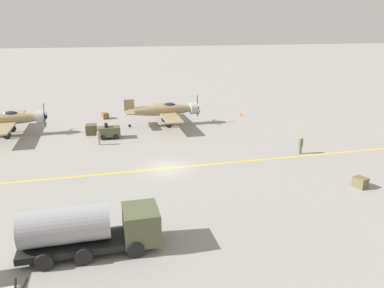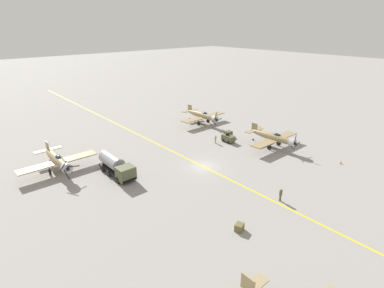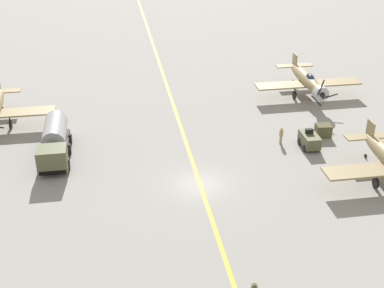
% 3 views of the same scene
% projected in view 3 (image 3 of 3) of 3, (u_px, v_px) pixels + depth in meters
% --- Properties ---
extents(ground_plane, '(400.00, 400.00, 0.00)m').
position_uv_depth(ground_plane, '(200.00, 184.00, 44.42)').
color(ground_plane, gray).
extents(taxiway_stripe, '(0.30, 160.00, 0.01)m').
position_uv_depth(taxiway_stripe, '(200.00, 184.00, 44.41)').
color(taxiway_stripe, yellow).
rests_on(taxiway_stripe, ground).
extents(airplane_near_left, '(12.00, 9.98, 3.75)m').
position_uv_depth(airplane_near_left, '(307.00, 80.00, 60.33)').
color(airplane_near_left, '#99855C').
rests_on(airplane_near_left, ground).
extents(fuel_tanker, '(2.68, 8.00, 2.98)m').
position_uv_depth(fuel_tanker, '(54.00, 142.00, 47.85)').
color(fuel_tanker, black).
rests_on(fuel_tanker, ground).
extents(tow_tractor, '(1.57, 2.60, 1.79)m').
position_uv_depth(tow_tractor, '(309.00, 140.00, 49.89)').
color(tow_tractor, '#515638').
rests_on(tow_tractor, ground).
extents(ground_crew_walking, '(0.36, 0.36, 1.65)m').
position_uv_depth(ground_crew_walking, '(281.00, 135.00, 50.54)').
color(ground_crew_walking, tan).
rests_on(ground_crew_walking, ground).
extents(supply_crate_by_tanker, '(1.55, 1.33, 1.21)m').
position_uv_depth(supply_crate_by_tanker, '(323.00, 130.00, 52.06)').
color(supply_crate_by_tanker, brown).
rests_on(supply_crate_by_tanker, ground).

